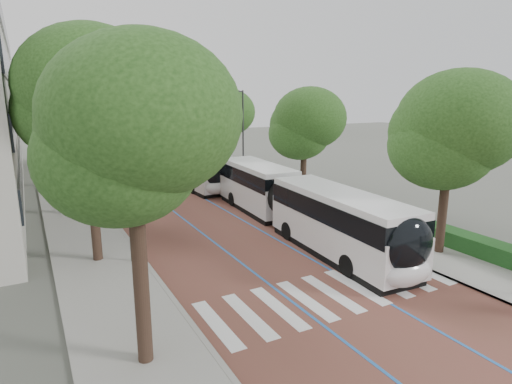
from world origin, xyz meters
TOP-DOWN VIEW (x-y plane):
  - ground at (0.00, 0.00)m, footprint 160.00×160.00m
  - road at (0.00, 40.00)m, footprint 11.00×140.00m
  - sidewalk_left at (-7.50, 40.00)m, footprint 4.00×140.00m
  - sidewalk_right at (7.50, 40.00)m, footprint 4.00×140.00m
  - kerb_left at (-5.60, 40.00)m, footprint 0.20×140.00m
  - kerb_right at (5.60, 40.00)m, footprint 0.20×140.00m
  - zebra_crossing at (0.20, 1.00)m, footprint 10.55×3.60m
  - lane_line_left at (-1.60, 40.00)m, footprint 0.12×126.00m
  - lane_line_right at (1.60, 40.00)m, footprint 0.12×126.00m
  - hedge at (9.10, 0.00)m, footprint 1.20×14.00m
  - streetlight_far at (6.62, 22.00)m, footprint 1.82×0.20m
  - lamp_post_left at (-6.10, 8.00)m, footprint 0.14×0.14m
  - trees_left at (-7.50, 27.13)m, footprint 6.28×60.63m
  - trees_right at (7.70, 20.96)m, footprint 5.84×47.61m
  - lead_bus at (3.34, 8.03)m, footprint 3.55×18.51m
  - bus_queued_0 at (2.43, 23.50)m, footprint 3.17×12.51m
  - bus_queued_1 at (2.58, 37.85)m, footprint 3.15×12.51m
  - bus_queued_2 at (3.00, 50.17)m, footprint 2.81×12.45m

SIDE VIEW (x-z plane):
  - ground at x=0.00m, z-range 0.00..0.00m
  - road at x=0.00m, z-range 0.00..0.02m
  - lane_line_left at x=-1.60m, z-range 0.02..0.03m
  - lane_line_right at x=1.60m, z-range 0.02..0.03m
  - zebra_crossing at x=0.20m, z-range 0.02..0.03m
  - sidewalk_left at x=-7.50m, z-range 0.00..0.12m
  - sidewalk_right at x=7.50m, z-range 0.00..0.12m
  - kerb_left at x=-5.60m, z-range -0.01..0.13m
  - kerb_right at x=5.60m, z-range -0.01..0.13m
  - hedge at x=9.10m, z-range 0.12..0.92m
  - bus_queued_0 at x=2.43m, z-range 0.02..3.22m
  - bus_queued_1 at x=2.58m, z-range 0.02..3.22m
  - bus_queued_2 at x=3.00m, z-range 0.02..3.22m
  - lead_bus at x=3.34m, z-range 0.03..3.23m
  - lamp_post_left at x=-6.10m, z-range 0.12..8.12m
  - streetlight_far at x=6.62m, z-range 0.82..8.82m
  - trees_right at x=7.70m, z-range 1.54..9.97m
  - trees_left at x=-7.50m, z-range 1.91..12.12m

